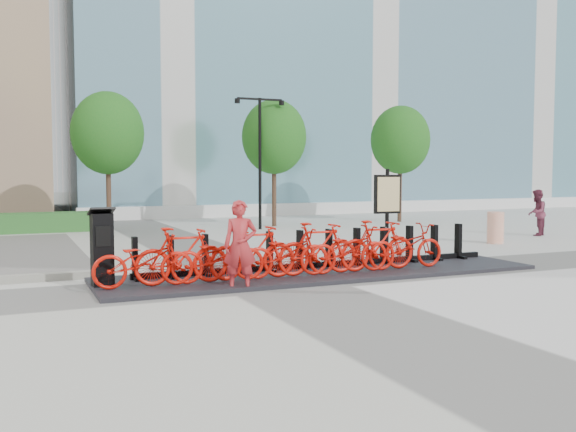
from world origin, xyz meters
name	(u,v)px	position (x,y,z in m)	size (l,w,h in m)	color
ground	(273,281)	(0.00, 0.00, 0.00)	(120.00, 120.00, 0.00)	silver
glass_building	(320,20)	(14.00, 26.00, 12.00)	(32.00, 16.00, 24.00)	#569FA9
hedge_b	(4,223)	(-5.00, 13.20, 0.35)	(6.00, 1.20, 0.70)	#30752A
tree_1	(108,133)	(-1.50, 12.00, 3.59)	(2.60, 2.60, 5.10)	#3F2B20
tree_2	(274,137)	(5.00, 12.00, 3.59)	(2.60, 2.60, 5.10)	#3F2B20
tree_3	(400,140)	(11.00, 12.00, 3.59)	(2.60, 2.60, 5.10)	#3F2B20
streetlamp	(260,147)	(4.00, 11.00, 3.13)	(2.00, 0.20, 5.00)	black
dock_pad	(323,273)	(1.30, 0.30, 0.04)	(9.60, 2.40, 0.08)	black
dock_rail_posts	(316,249)	(1.36, 0.77, 0.51)	(8.02, 0.50, 0.85)	black
bike_0	(144,261)	(-2.60, -0.05, 0.57)	(0.65, 1.88, 0.99)	red
bike_1	(182,256)	(-1.88, -0.05, 0.63)	(0.51, 1.82, 1.09)	red
bike_2	(218,256)	(-1.16, -0.05, 0.57)	(0.65, 1.88, 0.99)	red
bike_3	(253,252)	(-0.44, -0.05, 0.63)	(0.51, 1.82, 1.09)	red
bike_4	(286,253)	(0.28, -0.05, 0.57)	(0.65, 1.88, 0.99)	red
bike_5	(318,248)	(1.00, -0.05, 0.63)	(0.51, 1.82, 1.09)	red
bike_6	(348,249)	(1.72, -0.05, 0.57)	(0.65, 1.88, 0.99)	red
bike_7	(378,245)	(2.44, -0.05, 0.63)	(0.51, 1.82, 1.09)	red
bike_8	(406,246)	(3.16, -0.05, 0.57)	(0.65, 1.88, 0.99)	red
kiosk	(102,248)	(-3.28, 0.39, 0.79)	(0.49, 0.42, 1.49)	black
worker_red	(240,246)	(-0.94, -0.71, 0.85)	(0.62, 0.40, 1.69)	#B02529
pedestrian	(537,213)	(11.83, 4.83, 0.80)	(0.78, 0.61, 1.60)	brown
construction_barrel	(495,228)	(8.91, 3.57, 0.49)	(0.50, 0.50, 0.97)	#EC5823
map_sign	(387,198)	(4.44, 2.72, 1.51)	(0.76, 0.19, 2.29)	black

